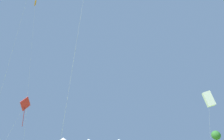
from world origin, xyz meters
TOP-DOWN VIEW (x-y plane):
  - kite_pink_diamond at (-17.45, 31.01)m, footprint 3.00×1.67m
  - kite_white_box at (18.46, 38.90)m, footprint 2.74×2.13m
  - kite_red_diamond at (-15.70, 33.07)m, footprint 2.59×3.39m
  - kite_orange_diamond at (-18.90, 37.46)m, footprint 2.78×2.01m
  - tree_distant_left at (30.05, 68.22)m, footprint 2.82×2.82m

SIDE VIEW (x-z plane):
  - tree_distant_left at x=30.05m, z-range 1.20..6.55m
  - kite_red_diamond at x=-15.70m, z-range 3.31..12.93m
  - kite_white_box at x=18.46m, z-range 4.11..15.47m
  - kite_pink_diamond at x=-17.45m, z-range 13.35..44.46m
  - kite_orange_diamond at x=-18.90m, z-range 14.84..49.29m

